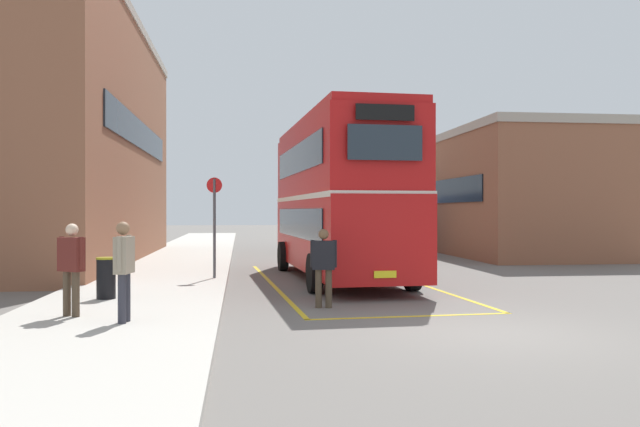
# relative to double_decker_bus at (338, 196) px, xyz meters

# --- Properties ---
(ground_plane) EXTENTS (135.60, 135.60, 0.00)m
(ground_plane) POSITION_rel_double_decker_bus_xyz_m (1.20, 5.74, -2.51)
(ground_plane) COLOR #66605B
(sidewalk_left) EXTENTS (4.00, 57.60, 0.14)m
(sidewalk_left) POSITION_rel_double_decker_bus_xyz_m (-5.30, 8.14, -2.44)
(sidewalk_left) COLOR #B2ADA3
(sidewalk_left) RESTS_ON ground
(brick_building_left) EXTENTS (6.19, 18.45, 9.61)m
(brick_building_left) POSITION_rel_double_decker_bus_xyz_m (-9.94, 7.26, 2.30)
(brick_building_left) COLOR brown
(brick_building_left) RESTS_ON ground
(depot_building_right) EXTENTS (6.39, 12.32, 5.78)m
(depot_building_right) POSITION_rel_double_decker_bus_xyz_m (9.83, 10.14, 0.38)
(depot_building_right) COLOR brown
(depot_building_right) RESTS_ON ground
(double_decker_bus) EXTENTS (3.29, 10.01, 4.75)m
(double_decker_bus) POSITION_rel_double_decker_bus_xyz_m (0.00, 0.00, 0.00)
(double_decker_bus) COLOR black
(double_decker_bus) RESTS_ON ground
(single_deck_bus) EXTENTS (3.17, 9.11, 3.02)m
(single_deck_bus) POSITION_rel_double_decker_bus_xyz_m (3.31, 15.63, -0.87)
(single_deck_bus) COLOR black
(single_deck_bus) RESTS_ON ground
(pedestrian_boarding) EXTENTS (0.56, 0.29, 1.68)m
(pedestrian_boarding) POSITION_rel_double_decker_bus_xyz_m (-1.18, -5.58, -1.54)
(pedestrian_boarding) COLOR #473828
(pedestrian_boarding) RESTS_ON ground
(pedestrian_waiting_near) EXTENTS (0.52, 0.44, 1.69)m
(pedestrian_waiting_near) POSITION_rel_double_decker_bus_xyz_m (-5.98, -6.94, -1.40)
(pedestrian_waiting_near) COLOR #473828
(pedestrian_waiting_near) RESTS_ON sidewalk_left
(pedestrian_waiting_far) EXTENTS (0.29, 0.58, 1.74)m
(pedestrian_waiting_far) POSITION_rel_double_decker_bus_xyz_m (-4.92, -7.70, -1.36)
(pedestrian_waiting_far) COLOR #2D2D38
(pedestrian_waiting_far) RESTS_ON sidewalk_left
(litter_bin) EXTENTS (0.43, 0.43, 0.90)m
(litter_bin) POSITION_rel_double_decker_bus_xyz_m (-5.84, -4.60, -1.92)
(litter_bin) COLOR black
(litter_bin) RESTS_ON sidewalk_left
(bus_stop_sign) EXTENTS (0.44, 0.08, 2.88)m
(bus_stop_sign) POSITION_rel_double_decker_bus_xyz_m (-3.67, -0.49, -0.65)
(bus_stop_sign) COLOR #4C4C51
(bus_stop_sign) RESTS_ON sidewalk_left
(bay_marking_yellow) EXTENTS (4.94, 12.13, 0.01)m
(bay_marking_yellow) POSITION_rel_double_decker_bus_xyz_m (0.06, -1.88, -2.51)
(bay_marking_yellow) COLOR gold
(bay_marking_yellow) RESTS_ON ground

